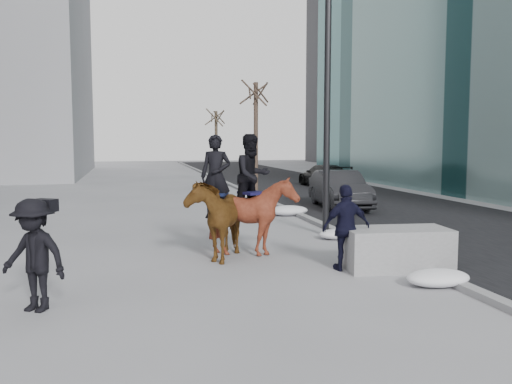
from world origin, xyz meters
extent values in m
plane|color=gray|center=(0.00, 0.00, 0.00)|extent=(120.00, 120.00, 0.00)
cube|color=black|center=(7.00, 10.00, 0.01)|extent=(8.00, 90.00, 0.01)
cube|color=gray|center=(3.00, 10.00, 0.06)|extent=(0.25, 90.00, 0.12)
cube|color=gray|center=(2.59, -0.42, 0.42)|extent=(2.21, 1.26, 0.85)
imported|color=black|center=(5.26, 9.33, 0.73)|extent=(2.04, 4.59, 1.46)
imported|color=black|center=(8.08, 18.74, 0.64)|extent=(1.98, 4.48, 1.28)
imported|color=#4E2A0F|center=(-0.82, 1.53, 0.91)|extent=(1.72, 2.36, 1.81)
imported|color=black|center=(-0.82, 1.68, 1.83)|extent=(0.81, 0.68, 1.90)
cube|color=black|center=(-0.82, 1.68, 1.43)|extent=(0.66, 0.70, 0.06)
imported|color=#49190E|center=(0.03, 1.54, 0.91)|extent=(1.98, 2.08, 1.83)
imported|color=black|center=(0.03, 1.69, 1.84)|extent=(1.13, 1.01, 1.90)
cube|color=#100E34|center=(0.03, 1.69, 1.44)|extent=(0.65, 0.70, 0.06)
imported|color=black|center=(1.54, -0.27, 0.88)|extent=(1.05, 0.49, 1.75)
cylinder|color=#D45E0C|center=(1.49, 0.28, 1.15)|extent=(0.04, 0.18, 0.07)
imported|color=black|center=(-4.19, -1.65, 0.88)|extent=(1.31, 1.15, 1.75)
cube|color=black|center=(-4.04, -1.40, 1.62)|extent=(0.42, 0.38, 0.20)
cylinder|color=black|center=(2.60, 3.74, 4.50)|extent=(0.18, 0.18, 9.00)
ellipsoid|color=silver|center=(2.70, 7.72, 0.18)|extent=(1.39, 0.89, 0.35)
ellipsoid|color=silver|center=(2.70, 13.63, 0.14)|extent=(1.13, 0.72, 0.29)
ellipsoid|color=silver|center=(2.70, -1.80, 0.15)|extent=(1.20, 0.76, 0.31)
ellipsoid|color=silver|center=(2.70, 3.03, 0.14)|extent=(1.07, 0.68, 0.27)
camera|label=1|loc=(-2.72, -10.42, 2.64)|focal=38.00mm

